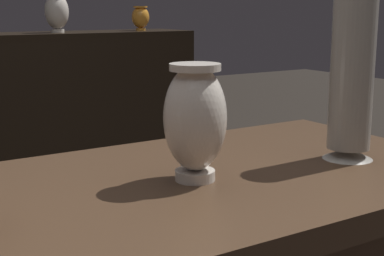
{
  "coord_description": "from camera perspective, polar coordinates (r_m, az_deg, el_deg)",
  "views": [
    {
      "loc": [
        -0.57,
        -0.9,
        1.12
      ],
      "look_at": [
        -0.0,
        -0.01,
        0.9
      ],
      "focal_mm": 53.71,
      "sensor_mm": 36.0,
      "label": 1
    }
  ],
  "objects": [
    {
      "name": "vase_centerpiece",
      "position": [
        1.07,
        0.22,
        0.96
      ],
      "size": [
        0.12,
        0.12,
        0.22
      ],
      "color": "silver",
      "rests_on": "display_plinth"
    },
    {
      "name": "shelf_vase_right",
      "position": [
        3.25,
        -13.29,
        11.22
      ],
      "size": [
        0.13,
        0.13,
        0.21
      ],
      "color": "silver",
      "rests_on": "back_display_shelf"
    },
    {
      "name": "shelf_vase_far_right",
      "position": [
        3.48,
        -5.14,
        10.91
      ],
      "size": [
        0.1,
        0.1,
        0.14
      ],
      "color": "orange",
      "rests_on": "back_display_shelf"
    },
    {
      "name": "vase_tall_behind",
      "position": [
        1.27,
        15.57,
        4.51
      ],
      "size": [
        0.11,
        0.11,
        0.35
      ],
      "color": "gray",
      "rests_on": "display_plinth"
    }
  ]
}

